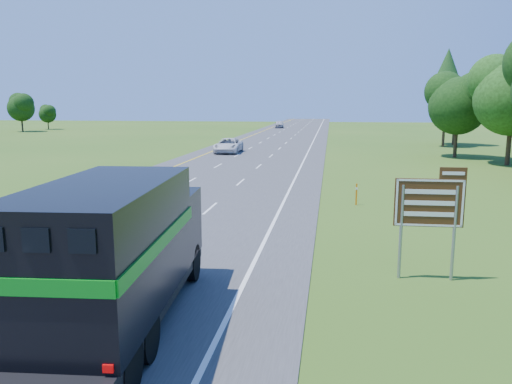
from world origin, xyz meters
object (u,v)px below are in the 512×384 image
at_px(white_suv, 228,146).
at_px(exit_sign, 430,207).
at_px(far_car, 279,124).
at_px(horse_truck, 118,249).

distance_m(white_suv, exit_sign, 41.76).
bearing_deg(exit_sign, far_car, 97.28).
height_order(horse_truck, white_suv, horse_truck).
bearing_deg(white_suv, far_car, 88.68).
xyz_separation_m(horse_truck, white_suv, (-6.32, 43.89, -1.17)).
xyz_separation_m(white_suv, far_car, (-0.36, 59.03, 0.03)).
relative_size(white_suv, far_car, 1.19).
distance_m(horse_truck, exit_sign, 9.41).
height_order(far_car, exit_sign, exit_sign).
xyz_separation_m(white_suv, exit_sign, (14.44, -39.15, 1.47)).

